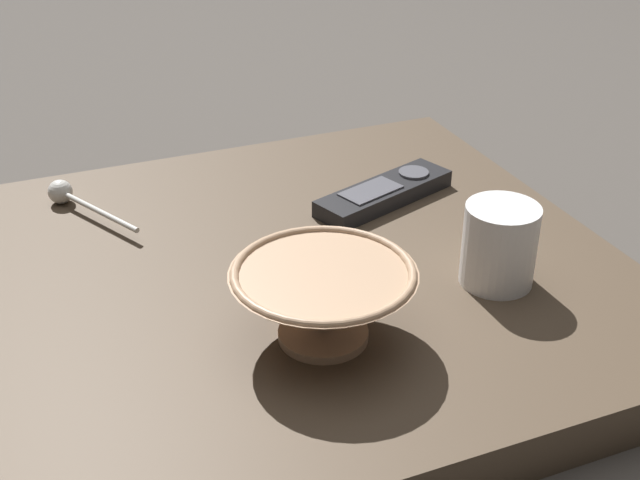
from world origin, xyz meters
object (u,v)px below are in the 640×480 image
cereal_bowl (323,300)px  teaspoon (67,195)px  tv_remote_near (384,193)px  coffee_mug (499,245)px

cereal_bowl → teaspoon: 0.39m
cereal_bowl → tv_remote_near: cereal_bowl is taller
coffee_mug → cereal_bowl: bearing=6.6°
cereal_bowl → teaspoon: (0.17, -0.35, -0.03)m
coffee_mug → teaspoon: 0.49m
coffee_mug → teaspoon: (0.37, -0.33, -0.03)m
cereal_bowl → tv_remote_near: size_ratio=0.88×
teaspoon → tv_remote_near: 0.37m
coffee_mug → teaspoon: size_ratio=0.58×
cereal_bowl → coffee_mug: coffee_mug is taller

